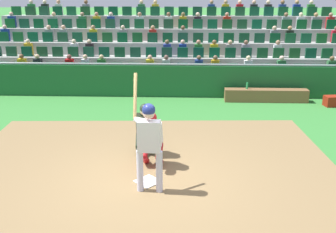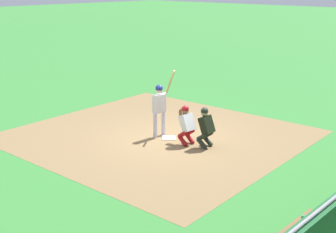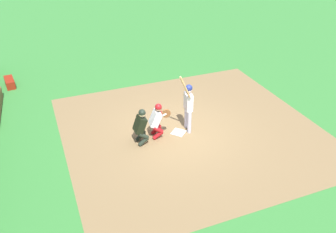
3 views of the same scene
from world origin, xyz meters
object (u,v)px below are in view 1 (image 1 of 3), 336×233
Objects in this scene: home_plate_marker at (148,181)px; batter_at_plate at (148,138)px; water_bottle_on_bench at (247,86)px; home_plate_umpire at (145,127)px; dugout_bench at (266,95)px; catcher_crouching at (152,136)px.

home_plate_marker is 1.16m from batter_at_plate.
water_bottle_on_bench reaches higher than home_plate_marker.
home_plate_umpire is (0.17, -1.39, 0.69)m from home_plate_marker.
water_bottle_on_bench is at bearing -122.68° from home_plate_umpire.
dugout_bench is at bearing 178.32° from water_bottle_on_bench.
home_plate_marker is 7.20m from dugout_bench.
dugout_bench is at bearing -120.14° from home_plate_marker.
home_plate_marker is at bearing -80.41° from batter_at_plate.
catcher_crouching is (-0.02, -0.77, 0.70)m from home_plate_marker.
batter_at_plate is 7.23m from water_bottle_on_bench.
home_plate_marker is 0.19× the size of batter_at_plate.
catcher_crouching is 0.99× the size of home_plate_umpire.
batter_at_plate reaches higher than water_bottle_on_bench.
catcher_crouching is at bearing 61.96° from water_bottle_on_bench.
water_bottle_on_bench is (-2.92, -5.48, -0.17)m from catcher_crouching.
dugout_bench is 0.75m from water_bottle_on_bench.
dugout_bench is at bearing -123.35° from catcher_crouching.
catcher_crouching is at bearing 56.65° from dugout_bench.
dugout_bench is 12.76× the size of water_bottle_on_bench.
catcher_crouching is at bearing -88.07° from batter_at_plate.
catcher_crouching is 0.45× the size of dugout_bench.
dugout_bench is (-3.59, -5.46, -0.50)m from catcher_crouching.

